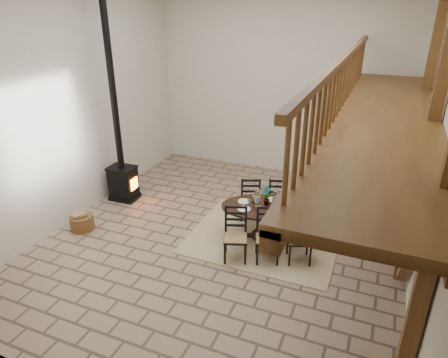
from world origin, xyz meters
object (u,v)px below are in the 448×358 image
at_px(dining_table, 266,223).
at_px(log_stack, 124,188).
at_px(wood_stove, 120,157).
at_px(log_basket, 82,222).

distance_m(dining_table, log_stack, 4.13).
relative_size(wood_stove, log_stack, 14.96).
bearing_deg(log_basket, wood_stove, 90.53).
relative_size(dining_table, wood_stove, 0.47).
xyz_separation_m(wood_stove, log_basket, (0.01, -1.57, -0.95)).
distance_m(dining_table, log_basket, 3.95).
bearing_deg(dining_table, wood_stove, 152.95).
xyz_separation_m(log_basket, log_stack, (-0.25, 1.86, -0.07)).
distance_m(wood_stove, log_basket, 1.83).
height_order(dining_table, wood_stove, wood_stove).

